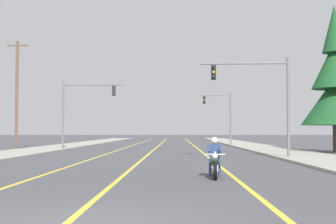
{
  "coord_description": "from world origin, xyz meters",
  "views": [
    {
      "loc": [
        1.71,
        -8.52,
        1.67
      ],
      "look_at": [
        1.24,
        19.85,
        2.84
      ],
      "focal_mm": 49.92,
      "sensor_mm": 36.0,
      "label": 1
    }
  ],
  "objects_px": {
    "traffic_signal_near_right": "(262,91)",
    "conifer_tree_right_verge_near": "(335,85)",
    "traffic_signal_near_left": "(81,104)",
    "utility_pole_left_near": "(17,93)",
    "motorcycle_with_rider": "(215,161)",
    "traffic_signal_mid_right": "(222,111)"
  },
  "relations": [
    {
      "from": "motorcycle_with_rider",
      "to": "traffic_signal_near_right",
      "type": "bearing_deg",
      "value": 71.67
    },
    {
      "from": "motorcycle_with_rider",
      "to": "traffic_signal_near_right",
      "type": "relative_size",
      "value": 0.35
    },
    {
      "from": "traffic_signal_mid_right",
      "to": "conifer_tree_right_verge_near",
      "type": "relative_size",
      "value": 0.54
    },
    {
      "from": "motorcycle_with_rider",
      "to": "utility_pole_left_near",
      "type": "xyz_separation_m",
      "value": [
        -15.95,
        25.49,
        4.58
      ]
    },
    {
      "from": "traffic_signal_mid_right",
      "to": "utility_pole_left_near",
      "type": "distance_m",
      "value": 23.38
    },
    {
      "from": "motorcycle_with_rider",
      "to": "traffic_signal_near_left",
      "type": "height_order",
      "value": "traffic_signal_near_left"
    },
    {
      "from": "motorcycle_with_rider",
      "to": "traffic_signal_near_left",
      "type": "xyz_separation_m",
      "value": [
        -9.96,
        24.95,
        3.55
      ]
    },
    {
      "from": "utility_pole_left_near",
      "to": "traffic_signal_near_right",
      "type": "bearing_deg",
      "value": -34.51
    },
    {
      "from": "utility_pole_left_near",
      "to": "traffic_signal_near_left",
      "type": "bearing_deg",
      "value": -5.17
    },
    {
      "from": "traffic_signal_near_right",
      "to": "conifer_tree_right_verge_near",
      "type": "xyz_separation_m",
      "value": [
        7.11,
        7.71,
        1.17
      ]
    },
    {
      "from": "traffic_signal_mid_right",
      "to": "utility_pole_left_near",
      "type": "relative_size",
      "value": 0.62
    },
    {
      "from": "traffic_signal_near_right",
      "to": "conifer_tree_right_verge_near",
      "type": "relative_size",
      "value": 0.54
    },
    {
      "from": "traffic_signal_near_left",
      "to": "traffic_signal_mid_right",
      "type": "distance_m",
      "value": 18.86
    },
    {
      "from": "motorcycle_with_rider",
      "to": "traffic_signal_mid_right",
      "type": "bearing_deg",
      "value": 83.93
    },
    {
      "from": "traffic_signal_near_left",
      "to": "traffic_signal_near_right",
      "type": "bearing_deg",
      "value": -43.39
    },
    {
      "from": "traffic_signal_near_right",
      "to": "utility_pole_left_near",
      "type": "bearing_deg",
      "value": 145.49
    },
    {
      "from": "motorcycle_with_rider",
      "to": "traffic_signal_mid_right",
      "type": "height_order",
      "value": "traffic_signal_mid_right"
    },
    {
      "from": "traffic_signal_near_right",
      "to": "conifer_tree_right_verge_near",
      "type": "distance_m",
      "value": 10.55
    },
    {
      "from": "motorcycle_with_rider",
      "to": "utility_pole_left_near",
      "type": "distance_m",
      "value": 30.42
    },
    {
      "from": "motorcycle_with_rider",
      "to": "traffic_signal_near_right",
      "type": "height_order",
      "value": "traffic_signal_near_right"
    },
    {
      "from": "traffic_signal_near_right",
      "to": "traffic_signal_near_left",
      "type": "bearing_deg",
      "value": 136.61
    },
    {
      "from": "conifer_tree_right_verge_near",
      "to": "traffic_signal_near_left",
      "type": "bearing_deg",
      "value": 165.55
    }
  ]
}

